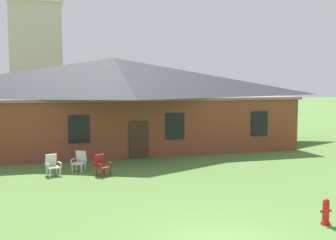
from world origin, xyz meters
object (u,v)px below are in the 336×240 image
(lawn_chair_by_porch, at_px, (52,164))
(fire_hydrant, at_px, (326,212))
(lawn_chair_near_door, at_px, (80,161))
(lawn_chair_left_end, at_px, (102,164))

(lawn_chair_by_porch, xyz_separation_m, fire_hydrant, (7.71, -9.21, -0.12))
(lawn_chair_by_porch, bearing_deg, fire_hydrant, -50.08)
(lawn_chair_near_door, xyz_separation_m, fire_hydrant, (6.43, -9.83, -0.12))
(lawn_chair_left_end, bearing_deg, lawn_chair_by_porch, 163.55)
(fire_hydrant, bearing_deg, lawn_chair_near_door, 123.19)
(lawn_chair_near_door, xyz_separation_m, lawn_chair_left_end, (0.88, -1.26, 0.00))
(lawn_chair_by_porch, relative_size, lawn_chair_near_door, 1.00)
(lawn_chair_by_porch, distance_m, lawn_chair_near_door, 1.42)
(lawn_chair_left_end, bearing_deg, fire_hydrant, -57.10)
(lawn_chair_by_porch, height_order, fire_hydrant, lawn_chair_by_porch)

